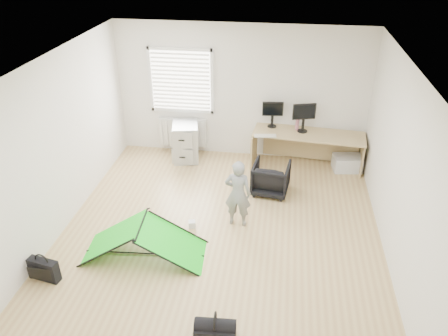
# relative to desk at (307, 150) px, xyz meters

# --- Properties ---
(ground) EXTENTS (5.50, 5.50, 0.00)m
(ground) POSITION_rel_desk_xyz_m (-1.38, -2.36, -0.36)
(ground) COLOR tan
(ground) RESTS_ON ground
(back_wall) EXTENTS (5.00, 0.02, 2.70)m
(back_wall) POSITION_rel_desk_xyz_m (-1.38, 0.39, 0.99)
(back_wall) COLOR silver
(back_wall) RESTS_ON ground
(window) EXTENTS (1.20, 0.06, 1.20)m
(window) POSITION_rel_desk_xyz_m (-2.58, 0.35, 1.19)
(window) COLOR silver
(window) RESTS_ON back_wall
(radiator) EXTENTS (1.00, 0.12, 0.60)m
(radiator) POSITION_rel_desk_xyz_m (-2.58, 0.31, 0.09)
(radiator) COLOR silver
(radiator) RESTS_ON back_wall
(desk) EXTENTS (2.19, 0.87, 0.73)m
(desk) POSITION_rel_desk_xyz_m (0.00, 0.00, 0.00)
(desk) COLOR tan
(desk) RESTS_ON ground
(filing_cabinet) EXTENTS (0.63, 0.75, 0.78)m
(filing_cabinet) POSITION_rel_desk_xyz_m (-2.46, 0.01, 0.02)
(filing_cabinet) COLOR #A3A7A9
(filing_cabinet) RESTS_ON ground
(monitor_left) EXTENTS (0.41, 0.14, 0.39)m
(monitor_left) POSITION_rel_desk_xyz_m (-0.73, 0.22, 0.56)
(monitor_left) COLOR black
(monitor_left) RESTS_ON desk
(monitor_right) EXTENTS (0.46, 0.22, 0.43)m
(monitor_right) POSITION_rel_desk_xyz_m (-0.13, 0.08, 0.58)
(monitor_right) COLOR black
(monitor_right) RESTS_ON desk
(keyboard) EXTENTS (0.43, 0.19, 0.02)m
(keyboard) POSITION_rel_desk_xyz_m (-0.83, -0.24, 0.37)
(keyboard) COLOR beige
(keyboard) RESTS_ON desk
(thermos) EXTENTS (0.07, 0.07, 0.25)m
(thermos) POSITION_rel_desk_xyz_m (-0.23, 0.15, 0.49)
(thermos) COLOR #B26474
(thermos) RESTS_ON desk
(office_chair) EXTENTS (0.71, 0.72, 0.59)m
(office_chair) POSITION_rel_desk_xyz_m (-0.66, -1.05, -0.07)
(office_chair) COLOR black
(office_chair) RESTS_ON ground
(person) EXTENTS (0.44, 0.30, 1.16)m
(person) POSITION_rel_desk_xyz_m (-1.14, -2.09, 0.21)
(person) COLOR gray
(person) RESTS_ON ground
(kite) EXTENTS (1.83, 0.92, 0.55)m
(kite) POSITION_rel_desk_xyz_m (-2.41, -3.04, -0.09)
(kite) COLOR #15DE1C
(kite) RESTS_ON ground
(storage_crate) EXTENTS (0.59, 0.45, 0.30)m
(storage_crate) POSITION_rel_desk_xyz_m (0.80, -0.02, -0.21)
(storage_crate) COLOR silver
(storage_crate) RESTS_ON ground
(tote_bag) EXTENTS (0.35, 0.25, 0.38)m
(tote_bag) POSITION_rel_desk_xyz_m (-2.47, 0.27, -0.18)
(tote_bag) COLOR #1F9575
(tote_bag) RESTS_ON ground
(laptop_bag) EXTENTS (0.45, 0.21, 0.33)m
(laptop_bag) POSITION_rel_desk_xyz_m (-3.61, -3.73, -0.20)
(laptop_bag) COLOR black
(laptop_bag) RESTS_ON ground
(white_box) EXTENTS (0.13, 0.13, 0.11)m
(white_box) POSITION_rel_desk_xyz_m (-1.86, -2.29, -0.31)
(white_box) COLOR silver
(white_box) RESTS_ON ground
(duffel_bag) EXTENTS (0.50, 0.27, 0.21)m
(duffel_bag) POSITION_rel_desk_xyz_m (-1.13, -4.38, -0.26)
(duffel_bag) COLOR black
(duffel_bag) RESTS_ON ground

